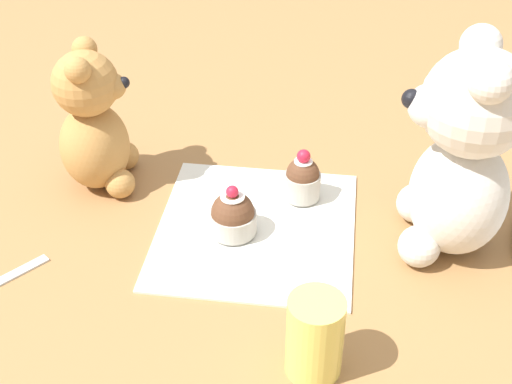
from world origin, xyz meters
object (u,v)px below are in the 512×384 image
cupcake_near_tan_bear (233,216)px  juice_glass (315,336)px  teddy_bear_tan (94,125)px  cupcake_near_cream_bear (303,179)px  teddy_bear_cream (463,154)px

cupcake_near_tan_bear → juice_glass: juice_glass is taller
teddy_bear_tan → cupcake_near_cream_bear: (0.00, 0.26, -0.05)m
cupcake_near_tan_bear → teddy_bear_cream: bearing=94.4°
teddy_bear_tan → juice_glass: (0.27, 0.29, -0.04)m
cupcake_near_tan_bear → juice_glass: bearing=29.9°
teddy_bear_cream → cupcake_near_tan_bear: bearing=-85.4°
teddy_bear_cream → cupcake_near_cream_bear: teddy_bear_cream is taller
teddy_bear_tan → cupcake_near_tan_bear: bearing=-125.1°
teddy_bear_tan → cupcake_near_cream_bear: size_ratio=2.78×
teddy_bear_cream → teddy_bear_tan: size_ratio=1.33×
cupcake_near_cream_bear → juice_glass: 0.27m
cupcake_near_cream_bear → cupcake_near_tan_bear: bearing=-43.3°
teddy_bear_cream → cupcake_near_cream_bear: 0.20m
teddy_bear_cream → juice_glass: (0.21, -0.14, -0.08)m
juice_glass → cupcake_near_cream_bear: bearing=-172.9°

